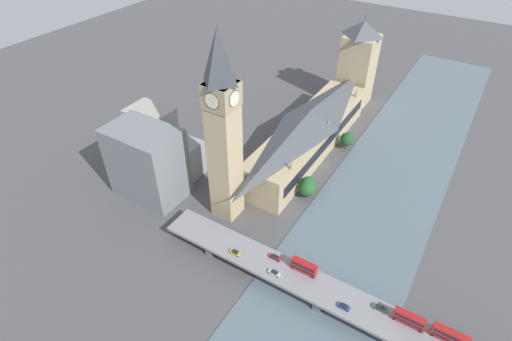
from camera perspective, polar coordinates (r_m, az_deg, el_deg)
name	(u,v)px	position (r m, az deg, el deg)	size (l,w,h in m)	color
ground_plane	(325,167)	(211.40, 9.81, 0.53)	(600.00, 600.00, 0.00)	#4C4C4F
river_water	(385,188)	(205.11, 17.97, -2.33)	(52.04, 360.00, 0.30)	slate
parliament_hall	(309,131)	(214.35, 7.64, 5.58)	(22.35, 105.12, 26.02)	tan
clock_tower	(223,128)	(156.01, -4.71, 6.05)	(11.93, 11.93, 84.36)	tan
victoria_tower	(358,64)	(263.75, 14.33, 14.53)	(19.22, 19.22, 56.59)	tan
road_bridge	(324,292)	(150.92, 9.65, -16.73)	(136.08, 13.45, 6.21)	slate
double_decker_bus_lead	(409,319)	(147.48, 21.04, -19.15)	(10.37, 2.50, 4.79)	red
double_decker_bus_mid	(450,336)	(148.81, 26.03, -20.45)	(11.31, 2.56, 4.97)	red
double_decker_bus_rear	(304,266)	(151.73, 6.87, -13.45)	(10.17, 2.58, 4.99)	red
car_northbound_lead	(275,257)	(156.12, 2.75, -12.29)	(4.69, 1.75, 1.45)	maroon
car_northbound_mid	(344,307)	(146.53, 12.46, -18.45)	(3.98, 1.81, 1.40)	navy
car_northbound_tail	(380,308)	(149.24, 17.29, -18.24)	(4.65, 1.90, 1.31)	#2D5638
car_southbound_lead	(235,252)	(157.70, -3.01, -11.62)	(4.55, 1.79, 1.46)	gold
car_southbound_tail	(274,273)	(151.67, 2.63, -14.39)	(4.72, 1.75, 1.35)	silver
city_block_west	(147,162)	(188.87, -15.28, 1.11)	(32.88, 21.49, 35.01)	slate
city_block_center	(174,157)	(203.56, -11.61, 1.85)	(26.27, 18.77, 18.36)	#939399
city_block_east	(154,139)	(205.97, -14.37, 4.41)	(21.08, 16.02, 33.35)	#A39E93
tree_embankment_near	(308,184)	(188.81, 7.47, -1.93)	(7.31, 7.31, 10.24)	brown
tree_embankment_mid	(347,139)	(223.68, 12.87, 4.36)	(7.52, 7.52, 9.95)	brown
tree_embankment_far	(308,188)	(187.68, 7.39, -2.53)	(7.96, 7.96, 9.78)	brown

